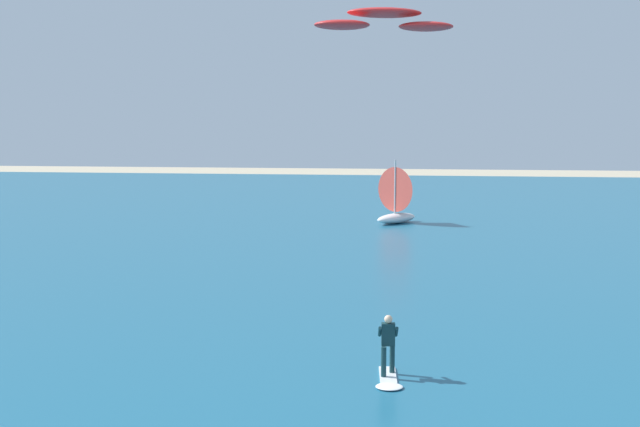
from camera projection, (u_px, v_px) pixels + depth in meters
name	position (u px, v px, depth m)	size (l,w,h in m)	color
ocean	(367.00, 220.00, 54.36)	(160.00, 90.00, 0.10)	#1E607F
kitesurfer	(388.00, 356.00, 20.82)	(0.75, 1.99, 1.67)	white
kite	(384.00, 20.00, 29.09)	(5.50, 3.10, 0.80)	red
sailboat_trailing	(402.00, 194.00, 52.68)	(3.61, 3.78, 4.21)	white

